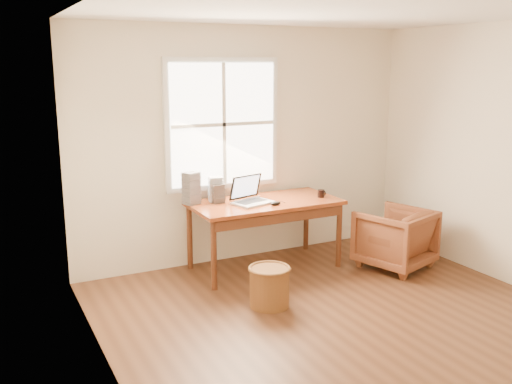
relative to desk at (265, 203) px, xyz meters
The scene contains 11 objects.
room_shell 1.74m from the desk, 90.77° to the right, with size 4.04×4.54×2.64m.
desk is the anchor object (origin of this frame).
armchair 1.48m from the desk, 26.06° to the right, with size 0.70×0.72×0.65m, color brown.
wicker_stool 1.17m from the desk, 115.11° to the right, with size 0.36×0.36×0.36m, color brown.
laptop 0.26m from the desk, 162.09° to the right, with size 0.44×0.46×0.33m, color #AFB1B6, non-canonical shape.
mouse 0.22m from the desk, 86.39° to the right, with size 0.12×0.07×0.04m, color black.
coffee_mug 0.65m from the desk, 10.89° to the right, with size 0.07×0.07×0.08m, color black.
cd_stack_a 0.55m from the desk, 156.91° to the left, with size 0.14×0.12×0.27m, color silver.
cd_stack_b 0.52m from the desk, 161.89° to the left, with size 0.13×0.11×0.20m, color black.
cd_stack_c 0.81m from the desk, 163.20° to the left, with size 0.15×0.13×0.34m, color #989AA5.
cd_stack_d 0.55m from the desk, 138.38° to the left, with size 0.13×0.11×0.16m, color silver.
Camera 1 is at (-2.76, -3.47, 2.19)m, focal length 40.00 mm.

